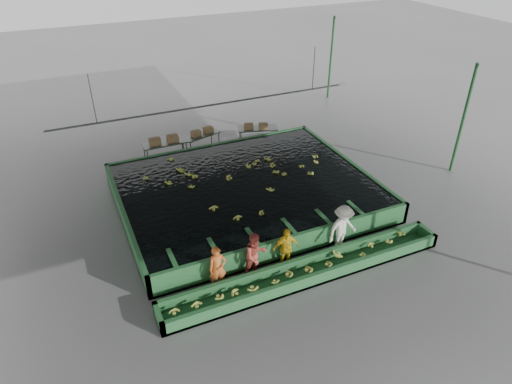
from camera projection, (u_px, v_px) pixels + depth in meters
name	position (u px, v px, depth m)	size (l,w,h in m)	color
ground	(261.00, 220.00, 17.80)	(80.00, 80.00, 0.00)	slate
shed_roof	(262.00, 97.00, 15.17)	(20.00, 22.00, 0.04)	gray
shed_posts	(262.00, 163.00, 16.49)	(20.00, 22.00, 5.00)	#266232
flotation_tank	(246.00, 192.00, 18.73)	(10.00, 8.00, 0.90)	#286433
tank_water	(246.00, 183.00, 18.52)	(9.70, 7.70, 0.00)	black
sorting_trough	(308.00, 272.00, 14.88)	(10.00, 1.00, 0.50)	#286433
cableway_rail	(214.00, 105.00, 20.10)	(0.08, 0.08, 14.00)	#59605B
rail_hanger_left	(92.00, 99.00, 17.82)	(0.04, 0.04, 2.00)	#59605B
rail_hanger_right	(314.00, 68.00, 21.33)	(0.04, 0.04, 2.00)	#59605B
worker_a	(218.00, 268.00, 14.24)	(0.57, 0.37, 1.56)	orange
worker_b	(255.00, 255.00, 14.66)	(0.82, 0.64, 1.68)	#BE483B
worker_c	(286.00, 248.00, 15.08)	(0.91, 0.38, 1.55)	yellow
worker_d	(343.00, 229.00, 15.79)	(1.17, 0.68, 1.81)	white
packing_table_left	(166.00, 151.00, 21.84)	(2.08, 0.83, 0.95)	#59605B
packing_table_mid	(201.00, 142.00, 22.77)	(1.90, 0.76, 0.86)	#59605B
packing_table_right	(258.00, 136.00, 23.38)	(1.98, 0.79, 0.90)	#59605B
box_stack_left	(164.00, 143.00, 21.53)	(1.38, 0.38, 0.30)	olive
box_stack_mid	(202.00, 134.00, 22.60)	(1.17, 0.32, 0.25)	olive
box_stack_right	(256.00, 129.00, 23.04)	(1.21, 0.34, 0.26)	olive
floating_bananas	(238.00, 175.00, 19.14)	(9.07, 6.18, 0.12)	#B5C549
trough_bananas	(308.00, 268.00, 14.80)	(8.90, 0.59, 0.12)	#B5C549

